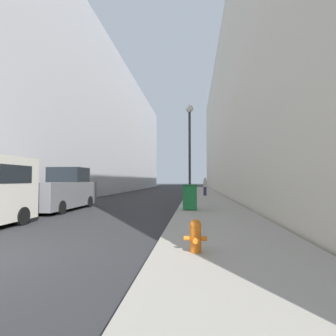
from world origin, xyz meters
name	(u,v)px	position (x,y,z in m)	size (l,w,h in m)	color
sidewalk_right	(205,198)	(5.42, 18.00, 0.07)	(3.52, 60.00, 0.15)	#9E998E
building_left_glass	(73,125)	(-10.36, 26.00, 8.32)	(12.00, 60.00, 16.64)	#BCBCC1
building_right_stone	(272,117)	(13.28, 26.00, 8.76)	(12.00, 60.00, 17.52)	beige
fire_hydrant	(196,235)	(4.54, 0.79, 0.49)	(0.47, 0.36, 0.65)	orange
trash_bin	(190,197)	(4.29, 8.26, 0.77)	(0.69, 0.70, 1.22)	#1E7538
lamppost	(190,139)	(4.20, 12.54, 4.26)	(0.50, 0.50, 6.37)	#2D332D
pickup_truck	(62,192)	(-2.53, 8.77, 0.97)	(2.03, 5.19, 2.28)	slate
pedestrian_on_sidewalk	(205,187)	(5.46, 19.79, 0.96)	(0.33, 0.21, 1.62)	#2D3347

